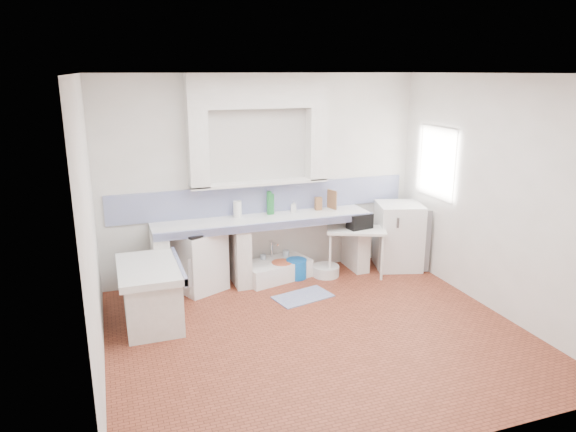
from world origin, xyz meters
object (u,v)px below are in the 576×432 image
object	(u,v)px
sink	(276,271)
fridge	(398,236)
stove	(199,260)
side_table	(355,252)

from	to	relation	value
sink	fridge	distance (m)	1.89
stove	side_table	bearing A→B (deg)	-30.70
stove	fridge	size ratio (longest dim) A/B	0.83
sink	fridge	world-z (taller)	fridge
sink	side_table	world-z (taller)	side_table
stove	fridge	distance (m)	2.92
side_table	fridge	size ratio (longest dim) A/B	0.85
sink	fridge	xyz separation A→B (m)	(1.85, -0.17, 0.37)
sink	stove	bearing A→B (deg)	166.33
side_table	sink	bearing A→B (deg)	-167.84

